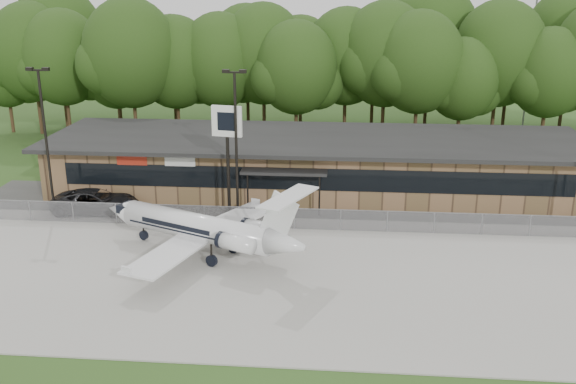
# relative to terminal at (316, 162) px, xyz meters

# --- Properties ---
(ground) EXTENTS (160.00, 160.00, 0.00)m
(ground) POSITION_rel_terminal_xyz_m (0.00, -23.94, -2.18)
(ground) COLOR #2E4819
(ground) RESTS_ON ground
(apron) EXTENTS (64.00, 18.00, 0.08)m
(apron) POSITION_rel_terminal_xyz_m (0.00, -15.94, -2.14)
(apron) COLOR #9E9B93
(apron) RESTS_ON ground
(parking_lot) EXTENTS (50.00, 9.00, 0.06)m
(parking_lot) POSITION_rel_terminal_xyz_m (0.00, -4.44, -2.15)
(parking_lot) COLOR #383835
(parking_lot) RESTS_ON ground
(terminal) EXTENTS (41.00, 11.65, 4.30)m
(terminal) POSITION_rel_terminal_xyz_m (0.00, 0.00, 0.00)
(terminal) COLOR #896444
(terminal) RESTS_ON ground
(fence) EXTENTS (46.00, 0.04, 1.52)m
(fence) POSITION_rel_terminal_xyz_m (0.00, -8.94, -1.40)
(fence) COLOR gray
(fence) RESTS_ON ground
(treeline) EXTENTS (72.00, 12.00, 15.00)m
(treeline) POSITION_rel_terminal_xyz_m (0.00, 18.06, 5.32)
(treeline) COLOR #1F3A12
(treeline) RESTS_ON ground
(radio_mast) EXTENTS (0.20, 0.20, 25.00)m
(radio_mast) POSITION_rel_terminal_xyz_m (22.00, 24.06, 10.32)
(radio_mast) COLOR gray
(radio_mast) RESTS_ON ground
(light_pole_left) EXTENTS (1.55, 0.30, 10.23)m
(light_pole_left) POSITION_rel_terminal_xyz_m (-18.00, -7.44, 3.80)
(light_pole_left) COLOR black
(light_pole_left) RESTS_ON ground
(light_pole_mid) EXTENTS (1.55, 0.30, 10.23)m
(light_pole_mid) POSITION_rel_terminal_xyz_m (-5.00, -7.44, 3.80)
(light_pole_mid) COLOR black
(light_pole_mid) RESTS_ON ground
(business_jet) EXTENTS (13.89, 12.39, 4.80)m
(business_jet) POSITION_rel_terminal_xyz_m (-5.97, -13.69, -0.46)
(business_jet) COLOR silver
(business_jet) RESTS_ON ground
(suv) EXTENTS (6.09, 2.99, 1.66)m
(suv) POSITION_rel_terminal_xyz_m (-15.22, -6.80, -1.34)
(suv) COLOR #323234
(suv) RESTS_ON ground
(pole_sign) EXTENTS (2.06, 0.57, 7.84)m
(pole_sign) POSITION_rel_terminal_xyz_m (-5.64, -7.14, 3.82)
(pole_sign) COLOR black
(pole_sign) RESTS_ON ground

